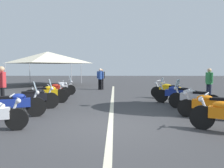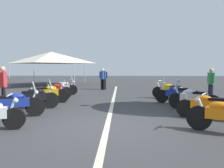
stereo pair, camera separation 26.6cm
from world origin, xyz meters
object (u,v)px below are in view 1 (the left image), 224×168
Objects in this scene: motorcycle_left_row_2 at (34,98)px; bystander_3 at (209,81)px; motorcycle_left_row_5 at (59,88)px; motorcycle_right_row_4 at (169,90)px; motorcycle_right_row_1 at (210,105)px; event_tent at (48,57)px; motorcycle_right_row_3 at (177,94)px; motorcycle_left_row_4 at (52,90)px; motorcycle_left_row_1 at (13,104)px; motorcycle_right_row_2 at (193,98)px; motorcycle_left_row_3 at (47,94)px; bystander_2 at (100,77)px; bystander_1 at (102,78)px; bystander_0 at (2,83)px.

motorcycle_left_row_2 is 8.80m from bystander_3.
motorcycle_left_row_5 is 6.61m from motorcycle_right_row_4.
event_tent reaches higher than motorcycle_right_row_1.
motorcycle_left_row_2 is 0.92× the size of motorcycle_right_row_3.
bystander_3 reaches higher than motorcycle_left_row_4.
motorcycle_left_row_4 is 1.01× the size of motorcycle_right_row_4.
motorcycle_left_row_1 is 1.06× the size of motorcycle_right_row_1.
motorcycle_left_row_1 reaches higher than motorcycle_right_row_2.
bystander_2 is at bearing 58.36° from motorcycle_left_row_3.
bystander_1 is 0.95× the size of bystander_3.
motorcycle_left_row_5 is (3.22, 0.17, -0.01)m from motorcycle_left_row_3.
motorcycle_left_row_1 is 1.09× the size of motorcycle_right_row_4.
bystander_1 is (5.20, 4.02, 0.47)m from motorcycle_right_row_4.
motorcycle_left_row_5 is 1.16× the size of bystander_0.
motorcycle_left_row_5 is 8.65m from bystander_3.
motorcycle_left_row_4 is 0.93× the size of motorcycle_right_row_3.
motorcycle_right_row_1 is at bearing 120.75° from motorcycle_right_row_4.
motorcycle_right_row_1 is (-4.80, -6.58, -0.01)m from motorcycle_left_row_4.
motorcycle_left_row_2 is 1.05× the size of motorcycle_right_row_2.
motorcycle_left_row_2 reaches higher than motorcycle_left_row_4.
motorcycle_left_row_3 is at bearing 66.27° from motorcycle_left_row_1.
bystander_0 is (-1.29, 7.72, 0.57)m from motorcycle_right_row_3.
bystander_2 is (-0.13, 0.09, 0.03)m from bystander_1.
bystander_2 is 0.98× the size of bystander_3.
event_tent is (12.52, 3.09, 2.17)m from motorcycle_left_row_2.
motorcycle_left_row_5 is at bearing 72.96° from motorcycle_left_row_4.
motorcycle_left_row_2 reaches higher than motorcycle_right_row_2.
motorcycle_right_row_4 is (1.68, -6.25, -0.01)m from motorcycle_left_row_3.
motorcycle_right_row_4 is at bearing -26.66° from motorcycle_left_row_5.
motorcycle_right_row_2 is at bearing -136.76° from bystander_2.
motorcycle_left_row_2 is 8.64m from bystander_2.
motorcycle_left_row_2 is at bearing -101.33° from motorcycle_left_row_5.
motorcycle_left_row_2 is 1.18× the size of bystander_2.
motorcycle_left_row_1 reaches higher than motorcycle_left_row_4.
bystander_1 is at bearing 30.95° from bystander_0.
bystander_0 is 1.08× the size of bystander_2.
motorcycle_right_row_3 is (-3.18, -6.39, 0.01)m from motorcycle_left_row_5.
bystander_1 is (5.29, -2.38, 0.47)m from motorcycle_left_row_4.
motorcycle_left_row_3 is 1.26× the size of bystander_2.
bystander_2 is (5.16, -2.28, 0.50)m from motorcycle_left_row_4.
motorcycle_right_row_4 is at bearing -134.62° from event_tent.
bystander_1 is 0.16m from bystander_2.
bystander_1 is at bearing 52.81° from motorcycle_left_row_2.
bystander_1 is (8.42, 4.21, 0.46)m from motorcycle_right_row_2.
motorcycle_right_row_2 is at bearing -21.80° from motorcycle_left_row_2.
motorcycle_right_row_4 is at bearing 0.91° from motorcycle_left_row_3.
motorcycle_right_row_4 reaches higher than motorcycle_left_row_4.
motorcycle_left_row_1 is at bearing -90.22° from bystander_0.
motorcycle_right_row_1 is (-1.61, -6.45, -0.03)m from motorcycle_left_row_2.
motorcycle_left_row_1 is at bearing -108.15° from motorcycle_left_row_4.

